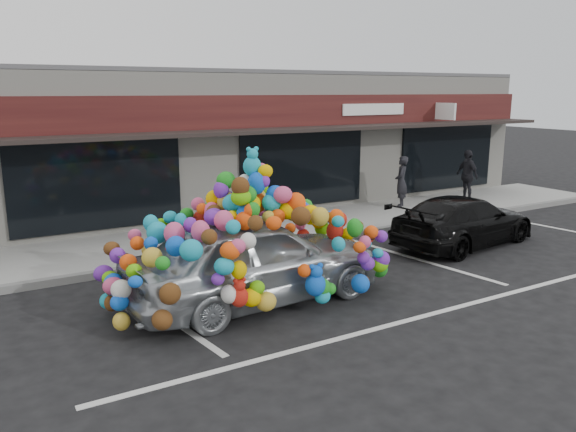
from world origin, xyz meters
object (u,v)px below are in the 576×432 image
black_sedan (464,221)px  toy_car (254,249)px  pedestrian_a (401,182)px  pedestrian_c (467,175)px

black_sedan → toy_car: bearing=89.2°
toy_car → pedestrian_a: 8.78m
toy_car → pedestrian_a: (7.47, 4.61, -0.04)m
black_sedan → pedestrian_a: pedestrian_a is taller
pedestrian_a → pedestrian_c: (2.57, -0.29, 0.04)m
black_sedan → pedestrian_c: pedestrian_c is taller
pedestrian_c → toy_car: bearing=-57.8°
pedestrian_c → black_sedan: bearing=-39.1°
toy_car → pedestrian_c: (10.04, 4.32, 0.01)m
toy_car → black_sedan: toy_car is taller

